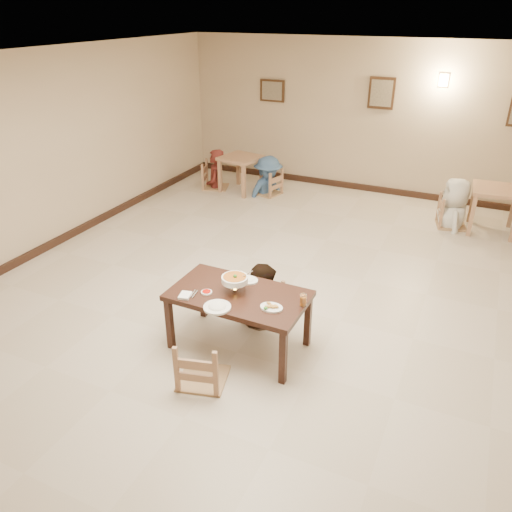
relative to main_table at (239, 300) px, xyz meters
The scene contains 28 objects.
floor 1.16m from the main_table, 88.26° to the left, with size 10.00×10.00×0.00m, color beige.
ceiling 2.57m from the main_table, 88.26° to the left, with size 10.00×10.00×0.00m, color silver.
wall_back 6.04m from the main_table, 89.72° to the left, with size 10.00×10.00×0.00m, color #C2AB8F.
wall_left 4.18m from the main_table, 166.12° to the left, with size 10.00×10.00×0.00m, color #C2AB8F.
baseboard_back 5.98m from the main_table, 89.71° to the left, with size 8.00×0.06×0.12m, color black.
baseboard_left 4.10m from the main_table, 166.02° to the left, with size 0.06×10.00×0.12m, color black.
picture_a 6.45m from the main_table, 110.08° to the left, with size 0.55×0.04×0.45m.
picture_b 6.10m from the main_table, 88.75° to the left, with size 0.50×0.04×0.60m.
wall_sconce 6.29m from the main_table, 78.31° to the left, with size 0.16×0.05×0.22m, color #FFD88C.
main_table is the anchor object (origin of this frame).
chair_far 0.71m from the main_table, 90.55° to the left, with size 0.41×0.41×0.87m.
chair_near 0.70m from the main_table, 96.97° to the right, with size 0.49×0.49×1.04m.
main_diner 0.64m from the main_table, 91.43° to the left, with size 0.74×0.58×1.52m, color gray.
curry_warmer 0.24m from the main_table, 162.75° to the left, with size 0.33×0.29×0.26m.
rice_plate_far 0.31m from the main_table, 97.99° to the left, with size 0.27×0.27×0.06m.
rice_plate_near 0.38m from the main_table, 100.67° to the right, with size 0.29×0.29×0.07m.
fried_plate 0.48m from the main_table, 16.23° to the right, with size 0.24×0.24×0.05m.
chili_dish 0.36m from the main_table, 155.53° to the right, with size 0.12×0.12×0.03m.
napkin_cutlery 0.59m from the main_table, 148.35° to the right, with size 0.17×0.25×0.03m.
drink_glass 0.74m from the main_table, ahead, with size 0.07×0.07×0.14m.
bg_table_left 5.36m from the main_table, 116.25° to the left, with size 0.87×0.87×0.74m.
bg_table_right 5.36m from the main_table, 62.45° to the left, with size 0.83×0.83×0.78m.
bg_chair_ll 5.61m from the main_table, 121.86° to the left, with size 0.50×0.50×1.07m.
bg_chair_lr 5.20m from the main_table, 110.07° to the left, with size 0.47×0.47×0.99m.
bg_chair_rl 5.07m from the main_table, 68.48° to the left, with size 0.49×0.49×1.04m.
bg_diner_a 5.61m from the main_table, 121.86° to the left, with size 0.60×0.40×1.66m, color #5D1F1C.
bg_diner_b 5.20m from the main_table, 110.07° to the left, with size 1.03×0.59×1.60m, color #3D5E88.
bg_diner_c 5.07m from the main_table, 68.48° to the left, with size 0.86×0.56×1.76m, color silver.
Camera 1 is at (2.12, -5.16, 3.54)m, focal length 35.00 mm.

